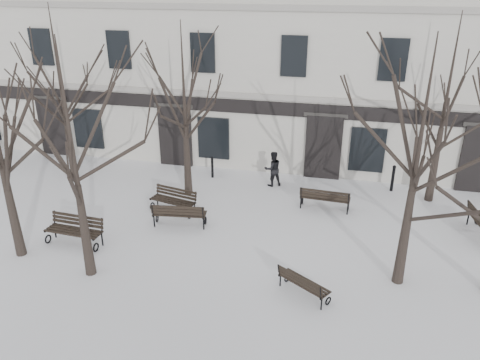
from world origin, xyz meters
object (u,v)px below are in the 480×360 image
(bench_0, at_px, (75,229))
(bench_3, at_px, (174,200))
(tree_1, at_px, (70,136))
(tree_2, at_px, (421,139))
(bench_1, at_px, (179,214))
(bench_2, at_px, (303,283))
(bench_4, at_px, (325,198))

(bench_0, bearing_deg, bench_3, 54.58)
(tree_1, distance_m, tree_2, 9.45)
(bench_1, xyz_separation_m, bench_2, (4.85, -3.05, -0.10))
(tree_1, relative_size, tree_2, 0.98)
(tree_1, bearing_deg, bench_3, 76.84)
(tree_1, bearing_deg, tree_2, 10.53)
(tree_2, height_order, bench_0, tree_2)
(tree_1, relative_size, bench_1, 3.56)
(bench_0, bearing_deg, tree_2, 4.72)
(bench_0, relative_size, bench_4, 1.03)
(tree_2, height_order, bench_2, tree_2)
(bench_2, distance_m, bench_3, 6.88)
(bench_1, height_order, bench_4, bench_1)
(tree_2, bearing_deg, bench_1, 167.44)
(bench_2, distance_m, bench_4, 5.61)
(bench_4, bearing_deg, tree_1, 44.90)
(tree_1, height_order, bench_1, tree_1)
(bench_1, bearing_deg, bench_2, 140.24)
(bench_1, xyz_separation_m, bench_3, (-0.63, 1.11, -0.03))
(bench_3, bearing_deg, tree_1, -90.35)
(bench_1, bearing_deg, bench_4, -161.00)
(bench_2, xyz_separation_m, bench_4, (0.25, 5.61, 0.09))
(bench_0, height_order, bench_1, bench_0)
(bench_4, bearing_deg, tree_2, 123.95)
(bench_3, bearing_deg, tree_2, -6.03)
(bench_2, relative_size, bench_3, 0.85)
(tree_1, relative_size, bench_2, 4.41)
(bench_0, bearing_deg, tree_1, -43.62)
(bench_4, bearing_deg, bench_0, 32.26)
(bench_0, xyz_separation_m, bench_1, (3.08, 1.92, -0.01))
(tree_2, distance_m, bench_0, 11.41)
(bench_1, bearing_deg, tree_2, 159.83)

